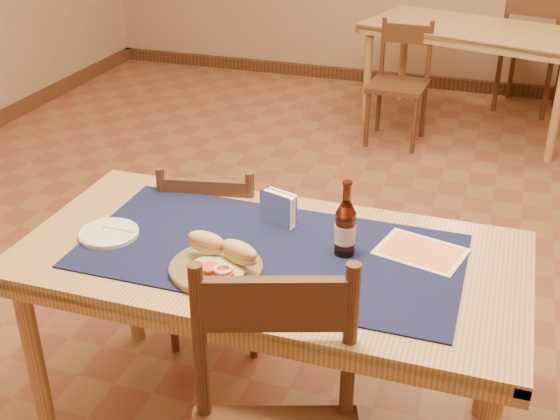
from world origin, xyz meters
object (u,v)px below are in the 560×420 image
(chair_main_far, at_px, (216,248))
(napkin_holder, at_px, (278,209))
(beer_bottle, at_px, (345,228))
(back_table, at_px, (477,39))
(sandwich_plate, at_px, (218,263))
(main_table, at_px, (270,274))

(chair_main_far, relative_size, napkin_holder, 5.98)
(chair_main_far, relative_size, beer_bottle, 3.39)
(back_table, bearing_deg, sandwich_plate, -98.09)
(back_table, xyz_separation_m, beer_bottle, (-0.17, -3.32, 0.18))
(back_table, bearing_deg, chair_main_far, -105.03)
(napkin_holder, bearing_deg, main_table, -79.94)
(back_table, height_order, sandwich_plate, sandwich_plate)
(chair_main_far, distance_m, beer_bottle, 0.84)
(sandwich_plate, bearing_deg, napkin_holder, 77.65)
(sandwich_plate, bearing_deg, beer_bottle, 33.65)
(main_table, relative_size, back_table, 0.94)
(napkin_holder, bearing_deg, beer_bottle, -25.30)
(napkin_holder, bearing_deg, back_table, 82.38)
(sandwich_plate, height_order, napkin_holder, napkin_holder)
(back_table, xyz_separation_m, chair_main_far, (-0.79, -2.93, -0.23))
(sandwich_plate, xyz_separation_m, napkin_holder, (0.08, 0.34, 0.03))
(beer_bottle, bearing_deg, back_table, 87.08)
(chair_main_far, xyz_separation_m, beer_bottle, (0.62, -0.39, 0.41))
(back_table, height_order, chair_main_far, chair_main_far)
(chair_main_far, bearing_deg, beer_bottle, -32.55)
(back_table, relative_size, sandwich_plate, 5.96)
(sandwich_plate, height_order, beer_bottle, beer_bottle)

